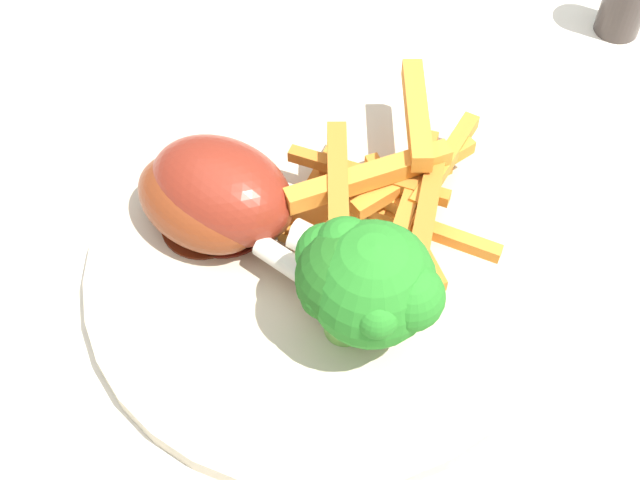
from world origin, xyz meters
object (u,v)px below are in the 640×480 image
(carrot_fries_pile, at_px, (389,184))
(dining_table, at_px, (210,334))
(chicken_drumstick_far, at_px, (207,208))
(chicken_drumstick_extra, at_px, (236,197))
(chicken_drumstick_near, at_px, (225,201))
(broccoli_floret_back, at_px, (362,273))
(broccoli_floret_front, at_px, (351,283))
(dinner_plate, at_px, (320,268))
(broccoli_floret_middle, at_px, (370,281))

(carrot_fries_pile, bearing_deg, dining_table, 8.48)
(chicken_drumstick_far, xyz_separation_m, chicken_drumstick_extra, (-0.01, -0.01, 0.00))
(carrot_fries_pile, distance_m, chicken_drumstick_far, 0.10)
(chicken_drumstick_near, bearing_deg, broccoli_floret_back, 145.29)
(broccoli_floret_back, distance_m, chicken_drumstick_extra, 0.09)
(broccoli_floret_front, bearing_deg, dinner_plate, -65.90)
(chicken_drumstick_near, bearing_deg, broccoli_floret_middle, 143.21)
(broccoli_floret_back, xyz_separation_m, carrot_fries_pile, (-0.01, -0.07, -0.02))
(broccoli_floret_front, height_order, chicken_drumstick_near, broccoli_floret_front)
(dinner_plate, height_order, chicken_drumstick_extra, chicken_drumstick_extra)
(dinner_plate, xyz_separation_m, chicken_drumstick_far, (0.06, -0.02, 0.03))
(broccoli_floret_front, relative_size, chicken_drumstick_near, 0.54)
(dining_table, distance_m, chicken_drumstick_near, 0.16)
(dinner_plate, height_order, chicken_drumstick_far, chicken_drumstick_far)
(carrot_fries_pile, bearing_deg, chicken_drumstick_far, 14.48)
(dining_table, relative_size, broccoli_floret_middle, 13.03)
(carrot_fries_pile, bearing_deg, broccoli_floret_back, 82.02)
(dining_table, distance_m, chicken_drumstick_far, 0.15)
(broccoli_floret_back, bearing_deg, broccoli_floret_middle, 118.40)
(broccoli_floret_middle, xyz_separation_m, chicken_drumstick_extra, (0.07, -0.06, -0.02))
(broccoli_floret_back, bearing_deg, dinner_plate, -56.05)
(dining_table, height_order, broccoli_floret_back, broccoli_floret_back)
(broccoli_floret_middle, bearing_deg, chicken_drumstick_far, -32.71)
(broccoli_floret_front, relative_size, chicken_drumstick_extra, 0.55)
(chicken_drumstick_near, xyz_separation_m, chicken_drumstick_far, (0.01, 0.00, -0.01))
(carrot_fries_pile, height_order, chicken_drumstick_far, carrot_fries_pile)
(dinner_plate, height_order, carrot_fries_pile, carrot_fries_pile)
(dinner_plate, bearing_deg, broccoli_floret_back, 123.95)
(broccoli_floret_front, relative_size, broccoli_floret_middle, 0.93)
(dining_table, bearing_deg, chicken_drumstick_near, 166.16)
(broccoli_floret_middle, relative_size, carrot_fries_pile, 0.55)
(broccoli_floret_middle, height_order, chicken_drumstick_extra, broccoli_floret_middle)
(dinner_plate, xyz_separation_m, chicken_drumstick_near, (0.05, -0.02, 0.03))
(dinner_plate, bearing_deg, chicken_drumstick_extra, -25.37)
(dining_table, xyz_separation_m, broccoli_floret_middle, (-0.10, 0.06, 0.18))
(broccoli_floret_back, xyz_separation_m, chicken_drumstick_extra, (0.07, -0.06, -0.02))
(carrot_fries_pile, height_order, chicken_drumstick_extra, chicken_drumstick_extra)
(carrot_fries_pile, xyz_separation_m, chicken_drumstick_far, (0.10, 0.02, -0.00))
(dinner_plate, xyz_separation_m, broccoli_floret_middle, (-0.03, 0.04, 0.05))
(broccoli_floret_front, height_order, carrot_fries_pile, broccoli_floret_front)
(broccoli_floret_middle, bearing_deg, dining_table, -32.03)
(broccoli_floret_front, bearing_deg, carrot_fries_pile, -100.52)
(dinner_plate, distance_m, broccoli_floret_middle, 0.07)
(carrot_fries_pile, bearing_deg, broccoli_floret_front, 79.48)
(dinner_plate, height_order, broccoli_floret_middle, broccoli_floret_middle)
(broccoli_floret_front, bearing_deg, chicken_drumstick_far, -35.35)
(broccoli_floret_front, bearing_deg, dining_table, -34.23)
(dining_table, bearing_deg, carrot_fries_pile, -171.52)
(broccoli_floret_front, xyz_separation_m, chicken_drumstick_near, (0.07, -0.06, -0.02))
(dining_table, xyz_separation_m, broccoli_floret_back, (-0.10, 0.06, 0.17))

